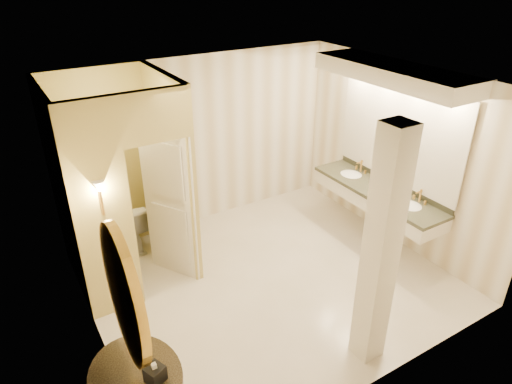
{
  "coord_description": "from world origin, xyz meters",
  "views": [
    {
      "loc": [
        -2.76,
        -4.19,
        3.96
      ],
      "look_at": [
        -0.08,
        0.2,
        1.29
      ],
      "focal_mm": 32.0,
      "sensor_mm": 36.0,
      "label": 1
    }
  ],
  "objects": [
    {
      "name": "wall_right",
      "position": [
        2.25,
        0.0,
        1.35
      ],
      "size": [
        0.02,
        4.0,
        2.7
      ],
      "primitive_type": "cube",
      "color": "white",
      "rests_on": "floor"
    },
    {
      "name": "soap_bottle_c",
      "position": [
        1.87,
        -0.23,
        0.99
      ],
      "size": [
        0.11,
        0.11,
        0.22
      ],
      "primitive_type": "imported",
      "rotation": [
        0.0,
        0.0,
        0.41
      ],
      "color": "#C6B28C",
      "rests_on": "vanity"
    },
    {
      "name": "wall_left",
      "position": [
        -2.25,
        0.0,
        1.35
      ],
      "size": [
        0.02,
        4.0,
        2.7
      ],
      "primitive_type": "cube",
      "color": "white",
      "rests_on": "floor"
    },
    {
      "name": "wall_sconce",
      "position": [
        -1.93,
        0.43,
        1.73
      ],
      "size": [
        0.14,
        0.14,
        0.42
      ],
      "color": "gold",
      "rests_on": "toilet_closet"
    },
    {
      "name": "floor",
      "position": [
        0.0,
        0.0,
        0.0
      ],
      "size": [
        4.5,
        4.5,
        0.0
      ],
      "primitive_type": "plane",
      "color": "silver",
      "rests_on": "ground"
    },
    {
      "name": "pillar",
      "position": [
        0.24,
        -1.64,
        1.35
      ],
      "size": [
        0.27,
        0.27,
        2.7
      ],
      "primitive_type": "cube",
      "color": "silver",
      "rests_on": "floor"
    },
    {
      "name": "console_shelf",
      "position": [
        -2.21,
        -1.4,
        1.34
      ],
      "size": [
        0.94,
        0.94,
        1.92
      ],
      "color": "black",
      "rests_on": "floor"
    },
    {
      "name": "toilet_closet",
      "position": [
        -1.13,
        0.97,
        1.39
      ],
      "size": [
        1.5,
        1.55,
        2.7
      ],
      "color": "#EEDF7C",
      "rests_on": "floor"
    },
    {
      "name": "vanity",
      "position": [
        1.98,
        0.03,
        1.63
      ],
      "size": [
        0.75,
        2.4,
        2.09
      ],
      "color": "silver",
      "rests_on": "floor"
    },
    {
      "name": "ceiling",
      "position": [
        0.0,
        0.0,
        2.7
      ],
      "size": [
        4.5,
        4.5,
        0.0
      ],
      "primitive_type": "plane",
      "rotation": [
        3.14,
        0.0,
        0.0
      ],
      "color": "silver",
      "rests_on": "wall_back"
    },
    {
      "name": "tissue_box",
      "position": [
        -2.1,
        -1.54,
        0.95
      ],
      "size": [
        0.18,
        0.18,
        0.14
      ],
      "primitive_type": "cube",
      "rotation": [
        0.0,
        0.0,
        0.38
      ],
      "color": "black",
      "rests_on": "console_shelf"
    },
    {
      "name": "wall_back",
      "position": [
        0.0,
        2.0,
        1.35
      ],
      "size": [
        4.5,
        0.02,
        2.7
      ],
      "primitive_type": "cube",
      "color": "white",
      "rests_on": "floor"
    },
    {
      "name": "soap_bottle_b",
      "position": [
        1.89,
        0.01,
        0.93
      ],
      "size": [
        0.12,
        0.12,
        0.11
      ],
      "primitive_type": "imported",
      "rotation": [
        0.0,
        0.0,
        -0.4
      ],
      "color": "silver",
      "rests_on": "vanity"
    },
    {
      "name": "soap_bottle_a",
      "position": [
        1.89,
        -0.1,
        0.95
      ],
      "size": [
        0.07,
        0.07,
        0.15
      ],
      "primitive_type": "imported",
      "rotation": [
        0.0,
        0.0,
        -0.04
      ],
      "color": "beige",
      "rests_on": "vanity"
    },
    {
      "name": "wall_front",
      "position": [
        0.0,
        -2.0,
        1.35
      ],
      "size": [
        4.5,
        0.02,
        2.7
      ],
      "primitive_type": "cube",
      "color": "white",
      "rests_on": "floor"
    },
    {
      "name": "toilet",
      "position": [
        -1.37,
        1.75,
        0.38
      ],
      "size": [
        0.48,
        0.77,
        0.76
      ],
      "primitive_type": "imported",
      "rotation": [
        0.0,
        0.0,
        3.21
      ],
      "color": "white",
      "rests_on": "floor"
    }
  ]
}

